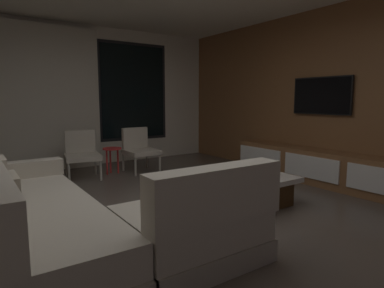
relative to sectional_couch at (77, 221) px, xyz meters
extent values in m
plane|color=#564C44|center=(0.95, 0.18, -0.29)|extent=(9.20, 9.20, 0.00)
cube|color=silver|center=(0.95, 3.84, 1.06)|extent=(6.60, 0.12, 2.70)
cube|color=black|center=(2.25, 3.78, 1.16)|extent=(1.52, 0.02, 2.02)
cube|color=black|center=(2.25, 3.76, 1.16)|extent=(1.40, 0.03, 1.90)
cube|color=beige|center=(0.40, 3.66, 1.01)|extent=(2.10, 0.12, 2.60)
cube|color=brown|center=(4.01, 0.18, 1.06)|extent=(0.12, 7.80, 2.70)
cube|color=#A49C8C|center=(-0.24, 0.23, -0.20)|extent=(0.90, 2.50, 0.18)
cube|color=beige|center=(-0.24, 0.23, 0.01)|extent=(0.86, 2.42, 0.24)
cube|color=beige|center=(-0.24, 1.38, 0.22)|extent=(0.90, 0.20, 0.18)
cube|color=#A49C8C|center=(0.74, -0.57, -0.20)|extent=(1.10, 0.90, 0.18)
cube|color=beige|center=(0.74, -0.57, 0.01)|extent=(1.07, 0.86, 0.24)
cube|color=beige|center=(0.74, -0.92, 0.33)|extent=(1.10, 0.20, 0.40)
cube|color=beige|center=(-0.47, 0.78, 0.29)|extent=(0.10, 0.36, 0.36)
cube|color=#B2A893|center=(-0.47, -0.07, 0.29)|extent=(0.10, 0.36, 0.36)
cube|color=#482F15|center=(2.04, 0.31, -0.14)|extent=(1.00, 1.00, 0.30)
cube|color=white|center=(2.04, 0.31, 0.04)|extent=(1.16, 1.16, 0.06)
cube|color=#59895D|center=(1.87, 0.18, 0.08)|extent=(0.20, 0.18, 0.03)
cube|color=tan|center=(1.88, 0.17, 0.11)|extent=(0.29, 0.15, 0.03)
cube|color=gray|center=(1.87, 0.17, 0.14)|extent=(0.23, 0.15, 0.03)
cylinder|color=#B2ADA0|center=(2.10, 2.38, -0.11)|extent=(0.04, 0.04, 0.36)
cylinder|color=#B2ADA0|center=(1.62, 2.37, -0.11)|extent=(0.04, 0.04, 0.36)
cylinder|color=#B2ADA0|center=(2.09, 2.88, -0.11)|extent=(0.04, 0.04, 0.36)
cylinder|color=#B2ADA0|center=(1.61, 2.87, -0.11)|extent=(0.04, 0.04, 0.36)
cube|color=beige|center=(1.85, 2.63, 0.07)|extent=(0.55, 0.57, 0.08)
cube|color=beige|center=(1.85, 2.87, 0.30)|extent=(0.49, 0.09, 0.38)
cylinder|color=#B2ADA0|center=(1.03, 2.40, -0.11)|extent=(0.04, 0.04, 0.36)
cylinder|color=#B2ADA0|center=(0.55, 2.47, -0.11)|extent=(0.04, 0.04, 0.36)
cylinder|color=#B2ADA0|center=(1.11, 2.89, -0.11)|extent=(0.04, 0.04, 0.36)
cylinder|color=#B2ADA0|center=(0.63, 2.97, -0.11)|extent=(0.04, 0.04, 0.36)
cube|color=beige|center=(0.83, 2.68, 0.07)|extent=(0.62, 0.64, 0.08)
cube|color=beige|center=(0.87, 2.92, 0.30)|extent=(0.49, 0.16, 0.38)
cylinder|color=red|center=(1.25, 2.73, -0.06)|extent=(0.03, 0.03, 0.46)
cylinder|color=red|center=(1.45, 2.73, -0.06)|extent=(0.03, 0.03, 0.46)
cylinder|color=red|center=(1.35, 2.83, -0.06)|extent=(0.03, 0.03, 0.46)
cylinder|color=red|center=(1.35, 2.73, 0.16)|extent=(0.32, 0.32, 0.02)
cube|color=brown|center=(3.73, 0.28, -0.03)|extent=(0.44, 3.10, 0.52)
cube|color=white|center=(3.50, -0.76, 0.00)|extent=(0.02, 0.93, 0.33)
cube|color=white|center=(3.50, 0.28, 0.00)|extent=(0.02, 0.93, 0.33)
cube|color=white|center=(3.50, 1.33, 0.00)|extent=(0.02, 0.93, 0.33)
cube|color=#352214|center=(3.69, -0.57, -0.17)|extent=(0.33, 0.68, 0.19)
cube|color=#75D496|center=(3.69, -0.62, -0.17)|extent=(0.03, 0.04, 0.19)
cube|color=gold|center=(3.69, -0.52, -0.19)|extent=(0.03, 0.04, 0.14)
cube|color=#AA479E|center=(3.69, -0.41, -0.19)|extent=(0.03, 0.04, 0.16)
cube|color=#494EBB|center=(3.69, -0.31, -0.18)|extent=(0.03, 0.04, 0.17)
cube|color=black|center=(3.91, 0.43, 1.06)|extent=(0.04, 1.00, 0.58)
cube|color=black|center=(3.90, 0.43, 1.06)|extent=(0.05, 0.96, 0.54)
camera|label=1|loc=(-0.70, -2.69, 1.00)|focal=30.81mm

